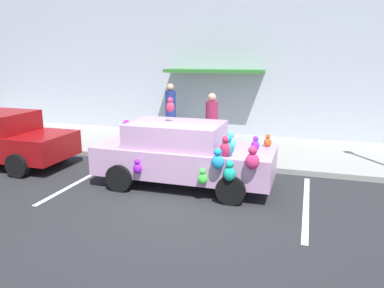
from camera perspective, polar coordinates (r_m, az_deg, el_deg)
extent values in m
plane|color=#262628|center=(7.77, -1.85, -9.97)|extent=(60.00, 60.00, 0.00)
cube|color=gray|center=(12.33, 5.85, -0.74)|extent=(24.00, 4.00, 0.15)
cube|color=#B2B7C1|center=(14.07, 8.01, 13.80)|extent=(24.00, 0.30, 6.40)
cube|color=#30722D|center=(13.75, 3.45, 11.21)|extent=(3.60, 1.10, 0.12)
cube|color=silver|center=(8.32, 17.21, -8.95)|extent=(0.12, 3.60, 0.01)
cube|color=silver|center=(9.90, -16.49, -5.27)|extent=(0.12, 3.60, 0.01)
cube|color=#BD8DB4|center=(8.91, -1.16, -2.46)|extent=(4.25, 1.65, 0.68)
cube|color=#BD8DB4|center=(8.83, -2.49, 1.53)|extent=(2.21, 1.45, 0.56)
cylinder|color=black|center=(9.47, 8.05, -3.67)|extent=(0.64, 0.22, 0.64)
cylinder|color=black|center=(7.93, 6.03, -7.06)|extent=(0.64, 0.22, 0.64)
cylinder|color=black|center=(10.20, -6.69, -2.37)|extent=(0.64, 0.22, 0.64)
cylinder|color=black|center=(8.79, -11.09, -5.15)|extent=(0.64, 0.22, 0.64)
ellipsoid|color=teal|center=(7.95, 5.51, -0.77)|extent=(0.27, 0.22, 0.32)
sphere|color=teal|center=(7.90, 5.54, 0.76)|extent=(0.17, 0.17, 0.17)
ellipsoid|color=#E02B46|center=(8.82, -3.37, 5.75)|extent=(0.20, 0.16, 0.23)
sphere|color=#E02B46|center=(8.80, -3.39, 6.79)|extent=(0.13, 0.13, 0.13)
ellipsoid|color=#3EDC3E|center=(7.91, 1.65, -5.42)|extent=(0.21, 0.17, 0.24)
sphere|color=#3EDC3E|center=(7.86, 1.66, -4.26)|extent=(0.13, 0.13, 0.13)
ellipsoid|color=#D36043|center=(8.89, -7.11, 0.32)|extent=(0.16, 0.13, 0.19)
sphere|color=#D36043|center=(8.87, -7.13, 1.16)|extent=(0.10, 0.10, 0.10)
ellipsoid|color=#CF2C61|center=(7.53, 9.29, -2.68)|extent=(0.29, 0.23, 0.34)
sphere|color=#CF2C61|center=(7.47, 9.36, -0.97)|extent=(0.18, 0.18, 0.18)
ellipsoid|color=#D14C1B|center=(8.92, 11.59, 0.24)|extent=(0.18, 0.15, 0.21)
sphere|color=#D14C1B|center=(8.89, 11.63, 1.15)|extent=(0.11, 0.11, 0.11)
ellipsoid|color=#B42447|center=(7.93, 5.23, -0.81)|extent=(0.26, 0.22, 0.31)
sphere|color=#B42447|center=(7.88, 5.26, 0.71)|extent=(0.17, 0.17, 0.17)
ellipsoid|color=#1C88C6|center=(7.69, 3.99, -2.81)|extent=(0.26, 0.22, 0.31)
sphere|color=#1C88C6|center=(7.63, 4.02, -1.26)|extent=(0.17, 0.17, 0.17)
ellipsoid|color=#17A68A|center=(7.71, 5.80, -4.63)|extent=(0.26, 0.21, 0.30)
sphere|color=#17A68A|center=(7.64, 5.84, -3.14)|extent=(0.16, 0.16, 0.16)
ellipsoid|color=purple|center=(8.41, -8.43, -3.79)|extent=(0.20, 0.16, 0.23)
sphere|color=purple|center=(8.37, -8.47, -2.74)|extent=(0.13, 0.13, 0.13)
ellipsoid|color=#53CAD2|center=(8.51, 5.94, 0.14)|extent=(0.26, 0.21, 0.31)
sphere|color=#53CAD2|center=(8.46, 5.98, 1.53)|extent=(0.17, 0.17, 0.17)
ellipsoid|color=#C81BC4|center=(9.87, -10.03, 1.91)|extent=(0.27, 0.22, 0.32)
sphere|color=#C81BC4|center=(9.83, -10.08, 3.18)|extent=(0.17, 0.17, 0.17)
ellipsoid|color=green|center=(8.82, 4.30, 0.55)|extent=(0.23, 0.19, 0.28)
sphere|color=green|center=(8.78, 4.32, 1.76)|extent=(0.15, 0.15, 0.15)
ellipsoid|color=#30DCED|center=(8.69, 9.89, -0.07)|extent=(0.17, 0.14, 0.20)
sphere|color=#30DCED|center=(8.65, 9.93, 0.83)|extent=(0.11, 0.11, 0.11)
ellipsoid|color=#8123EB|center=(8.57, 9.74, -0.18)|extent=(0.19, 0.15, 0.22)
sphere|color=#8123EB|center=(8.54, 9.78, 0.83)|extent=(0.12, 0.12, 0.12)
cube|color=maroon|center=(11.97, -27.27, 0.17)|extent=(4.14, 1.71, 0.68)
cylinder|color=black|center=(11.83, -19.77, -0.87)|extent=(0.64, 0.22, 0.64)
cylinder|color=black|center=(10.58, -25.31, -3.03)|extent=(0.64, 0.22, 0.64)
ellipsoid|color=brown|center=(10.81, 3.47, -0.98)|extent=(0.39, 0.33, 0.49)
sphere|color=brown|center=(10.73, 3.49, 0.83)|extent=(0.28, 0.28, 0.28)
sphere|color=brown|center=(10.73, 3.00, 1.37)|extent=(0.11, 0.11, 0.11)
sphere|color=brown|center=(10.69, 4.01, 1.30)|extent=(0.11, 0.11, 0.11)
cylinder|color=#A1284A|center=(10.83, 3.04, 2.23)|extent=(0.36, 0.36, 1.66)
sphere|color=tan|center=(10.69, 3.11, 7.21)|extent=(0.24, 0.24, 0.24)
cylinder|color=navy|center=(13.84, -3.31, 4.74)|extent=(0.38, 0.38, 1.68)
sphere|color=tan|center=(13.72, -3.36, 8.75)|extent=(0.26, 0.26, 0.26)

